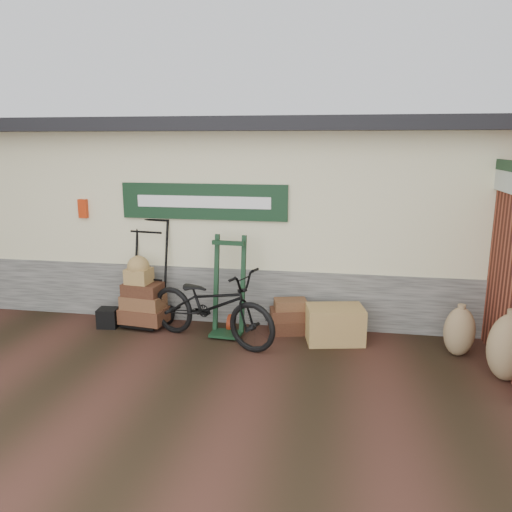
{
  "coord_description": "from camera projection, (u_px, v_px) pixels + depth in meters",
  "views": [
    {
      "loc": [
        1.8,
        -6.41,
        2.86
      ],
      "look_at": [
        0.53,
        0.9,
        1.14
      ],
      "focal_mm": 35.0,
      "sensor_mm": 36.0,
      "label": 1
    }
  ],
  "objects": [
    {
      "name": "ground",
      "position": [
        209.0,
        347.0,
        7.09
      ],
      "size": [
        80.0,
        80.0,
        0.0
      ],
      "primitive_type": "plane",
      "color": "black",
      "rests_on": "ground"
    },
    {
      "name": "station_building",
      "position": [
        245.0,
        209.0,
        9.36
      ],
      "size": [
        14.4,
        4.1,
        3.2
      ],
      "color": "#4C4C47",
      "rests_on": "ground"
    },
    {
      "name": "porter_trolley",
      "position": [
        148.0,
        272.0,
        7.86
      ],
      "size": [
        0.92,
        0.74,
        1.69
      ],
      "primitive_type": null,
      "rotation": [
        0.0,
        0.0,
        -0.13
      ],
      "color": "black",
      "rests_on": "ground"
    },
    {
      "name": "green_barrow",
      "position": [
        229.0,
        286.0,
        7.42
      ],
      "size": [
        0.57,
        0.49,
        1.5
      ],
      "primitive_type": null,
      "rotation": [
        0.0,
        0.0,
        -0.06
      ],
      "color": "black",
      "rests_on": "ground"
    },
    {
      "name": "suitcase_stack",
      "position": [
        289.0,
        316.0,
        7.58
      ],
      "size": [
        0.67,
        0.51,
        0.53
      ],
      "primitive_type": null,
      "rotation": [
        0.0,
        0.0,
        0.24
      ],
      "color": "#3B1C12",
      "rests_on": "ground"
    },
    {
      "name": "wicker_hamper",
      "position": [
        335.0,
        324.0,
        7.23
      ],
      "size": [
        0.9,
        0.68,
        0.53
      ],
      "primitive_type": "cube",
      "rotation": [
        0.0,
        0.0,
        0.2
      ],
      "color": "brown",
      "rests_on": "ground"
    },
    {
      "name": "black_trunk",
      "position": [
        108.0,
        318.0,
        7.82
      ],
      "size": [
        0.33,
        0.29,
        0.3
      ],
      "primitive_type": "cube",
      "rotation": [
        0.0,
        0.0,
        0.1
      ],
      "color": "black",
      "rests_on": "ground"
    },
    {
      "name": "bicycle",
      "position": [
        211.0,
        301.0,
        7.15
      ],
      "size": [
        1.44,
        2.25,
        1.24
      ],
      "primitive_type": "imported",
      "rotation": [
        0.0,
        0.0,
        1.21
      ],
      "color": "black",
      "rests_on": "ground"
    },
    {
      "name": "burlap_sack_left",
      "position": [
        459.0,
        332.0,
        6.74
      ],
      "size": [
        0.53,
        0.49,
        0.68
      ],
      "primitive_type": "ellipsoid",
      "rotation": [
        0.0,
        0.0,
        0.35
      ],
      "color": "#876348",
      "rests_on": "ground"
    },
    {
      "name": "burlap_sack_right",
      "position": [
        509.0,
        347.0,
        6.02
      ],
      "size": [
        0.66,
        0.61,
        0.85
      ],
      "primitive_type": "ellipsoid",
      "rotation": [
        0.0,
        0.0,
        0.39
      ],
      "color": "#876348",
      "rests_on": "ground"
    }
  ]
}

